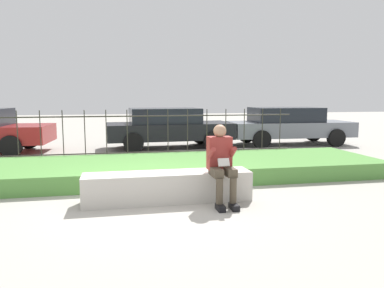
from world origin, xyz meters
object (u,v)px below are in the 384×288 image
Objects in this scene: person_seated_reader at (221,161)px; car_parked_right at (288,125)px; stone_bench at (168,188)px; car_parked_center at (168,127)px.

person_seated_reader is 0.29× the size of car_parked_right.
stone_bench is at bearing 159.29° from person_seated_reader.
stone_bench is 6.44m from car_parked_center.
car_parked_center is 4.34m from car_parked_right.
stone_bench is 1.01m from person_seated_reader.
car_parked_center is (0.08, 6.67, 0.00)m from person_seated_reader.
person_seated_reader is 6.67m from car_parked_center.
car_parked_right is (4.34, -0.00, -0.00)m from car_parked_center.
stone_bench is 2.15× the size of person_seated_reader.
stone_bench is 8.25m from car_parked_right.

